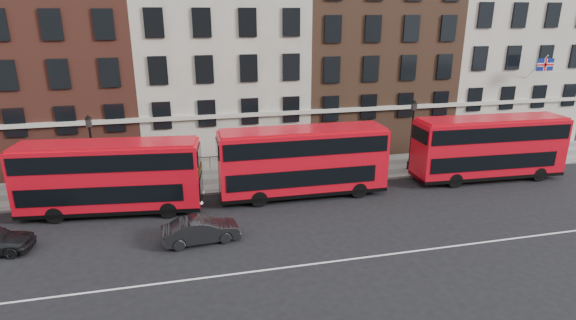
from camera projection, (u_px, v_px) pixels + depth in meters
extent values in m
plane|color=black|center=(260.00, 249.00, 22.82)|extent=(120.00, 120.00, 0.00)
cube|color=slate|center=(235.00, 178.00, 32.52)|extent=(80.00, 5.00, 0.15)
cube|color=gray|center=(239.00, 191.00, 30.20)|extent=(80.00, 0.30, 0.16)
cube|color=white|center=(267.00, 270.00, 20.97)|extent=(70.00, 0.12, 0.01)
cube|color=brown|center=(45.00, 20.00, 33.28)|extent=(12.80, 10.00, 22.00)
cube|color=#A4A190|center=(219.00, 39.00, 36.55)|extent=(12.80, 10.00, 19.00)
cube|color=brown|center=(367.00, 25.00, 39.05)|extent=(12.80, 10.00, 21.00)
cube|color=#B3AB9B|center=(494.00, 30.00, 42.02)|extent=(12.80, 10.00, 20.00)
cube|color=red|center=(110.00, 177.00, 26.32)|extent=(10.60, 3.68, 3.90)
cube|color=black|center=(114.00, 206.00, 26.89)|extent=(10.60, 3.72, 0.24)
cube|color=black|center=(106.00, 188.00, 26.49)|extent=(9.43, 3.62, 1.04)
cube|color=black|center=(108.00, 157.00, 25.95)|extent=(10.21, 3.71, 0.99)
cube|color=red|center=(106.00, 144.00, 25.70)|extent=(10.28, 3.45, 0.18)
cube|color=black|center=(201.00, 185.00, 27.12)|extent=(0.34, 2.17, 1.28)
cube|color=black|center=(200.00, 169.00, 26.80)|extent=(0.30, 1.87, 0.42)
cylinder|color=black|center=(168.00, 210.00, 26.20)|extent=(1.01, 0.39, 0.99)
cylinder|color=black|center=(173.00, 196.00, 28.29)|extent=(1.01, 0.39, 0.99)
cylinder|color=black|center=(55.00, 215.00, 25.51)|extent=(1.01, 0.39, 0.99)
cylinder|color=black|center=(68.00, 200.00, 27.60)|extent=(1.01, 0.39, 0.99)
cube|color=red|center=(303.00, 161.00, 28.87)|extent=(10.79, 2.70, 4.05)
cube|color=black|center=(303.00, 189.00, 29.46)|extent=(10.79, 2.74, 0.25)
cube|color=black|center=(298.00, 172.00, 29.02)|extent=(9.56, 2.76, 1.08)
cube|color=black|center=(303.00, 142.00, 28.48)|extent=(10.38, 2.77, 1.02)
cube|color=red|center=(303.00, 130.00, 28.23)|extent=(10.48, 2.49, 0.18)
cube|color=black|center=(381.00, 167.00, 30.24)|extent=(0.11, 2.25, 1.33)
cube|color=black|center=(382.00, 151.00, 29.90)|extent=(0.11, 1.95, 0.43)
cylinder|color=black|center=(359.00, 190.00, 29.11)|extent=(1.03, 0.30, 1.02)
cylinder|color=black|center=(347.00, 178.00, 31.24)|extent=(1.03, 0.30, 1.02)
cylinder|color=black|center=(259.00, 199.00, 27.74)|extent=(1.03, 0.30, 1.02)
cylinder|color=black|center=(254.00, 186.00, 29.87)|extent=(1.03, 0.30, 1.02)
cube|color=red|center=(489.00, 147.00, 31.88)|extent=(10.87, 3.00, 4.05)
cube|color=black|center=(485.00, 173.00, 32.47)|extent=(10.87, 3.04, 0.25)
cube|color=black|center=(484.00, 157.00, 32.04)|extent=(9.64, 3.03, 1.08)
cube|color=black|center=(491.00, 130.00, 31.49)|extent=(10.46, 3.06, 1.03)
cube|color=red|center=(493.00, 119.00, 31.24)|extent=(10.55, 2.78, 0.18)
cube|color=black|center=(553.00, 154.00, 33.11)|extent=(0.17, 2.26, 1.33)
cube|color=black|center=(556.00, 139.00, 32.77)|extent=(0.16, 1.95, 0.43)
cylinder|color=black|center=(539.00, 174.00, 32.02)|extent=(1.04, 0.33, 1.03)
cylinder|color=black|center=(517.00, 164.00, 34.16)|extent=(1.04, 0.33, 1.03)
cylinder|color=black|center=(455.00, 181.00, 30.82)|extent=(1.04, 0.33, 1.03)
cylinder|color=black|center=(438.00, 170.00, 32.97)|extent=(1.04, 0.33, 1.03)
imported|color=black|center=(201.00, 230.00, 23.38)|extent=(4.15, 1.81, 1.33)
cylinder|color=black|center=(94.00, 161.00, 28.61)|extent=(0.14, 0.14, 4.60)
cylinder|color=black|center=(98.00, 191.00, 29.23)|extent=(0.32, 0.32, 0.60)
cube|color=#262626|center=(89.00, 122.00, 27.83)|extent=(0.32, 0.32, 0.55)
cone|color=black|center=(88.00, 117.00, 27.72)|extent=(0.44, 0.44, 0.25)
cylinder|color=black|center=(411.00, 140.00, 33.54)|extent=(0.14, 0.14, 4.60)
cylinder|color=black|center=(409.00, 165.00, 34.15)|extent=(0.32, 0.32, 0.60)
cube|color=#262626|center=(414.00, 106.00, 32.75)|extent=(0.32, 0.32, 0.55)
cone|color=black|center=(415.00, 101.00, 32.64)|extent=(0.44, 0.44, 0.25)
cylinder|color=black|center=(528.00, 147.00, 35.41)|extent=(0.12, 0.12, 2.60)
cube|color=black|center=(533.00, 127.00, 34.78)|extent=(0.25, 0.30, 0.75)
sphere|color=red|center=(535.00, 125.00, 34.56)|extent=(0.14, 0.14, 0.14)
sphere|color=#0C9919|center=(534.00, 131.00, 34.69)|extent=(0.14, 0.14, 0.14)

